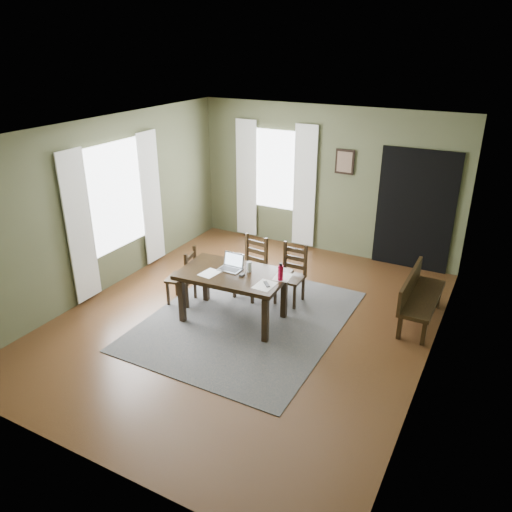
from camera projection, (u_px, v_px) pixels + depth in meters
The scene contains 24 objects.
ground at pixel (246, 320), 7.23m from camera, with size 5.00×6.00×0.01m.
room_shell at pixel (245, 201), 6.51m from camera, with size 5.02×6.02×2.71m.
rug at pixel (246, 320), 7.23m from camera, with size 2.60×3.20×0.01m.
dining_table at pixel (233, 278), 6.99m from camera, with size 1.54×0.99×0.74m.
chair_end at pixel (184, 277), 7.54m from camera, with size 0.46×0.46×0.88m.
chair_back_left at pixel (251, 268), 7.74m from camera, with size 0.46×0.46×0.96m.
chair_back_right at pixel (291, 275), 7.58m from camera, with size 0.40×0.40×0.91m.
bench at pixel (418, 294), 7.03m from camera, with size 0.42×1.32×0.74m.
laptop at pixel (232, 265), 7.05m from camera, with size 0.32×0.25×0.22m.
computer_mouse at pixel (242, 275), 6.85m from camera, with size 0.05×0.09×0.03m, color #3F3F42.
tv_remote at pixel (267, 284), 6.60m from camera, with size 0.05×0.17×0.02m, color black.
drinking_glass at pixel (249, 267), 6.95m from camera, with size 0.07×0.07×0.15m, color silver.
water_bottle at pixel (281, 272), 6.69m from camera, with size 0.08×0.08×0.25m.
paper_a at pixel (210, 273), 6.93m from camera, with size 0.22×0.29×0.00m, color white.
paper_b at pixel (265, 285), 6.59m from camera, with size 0.24×0.32×0.00m, color white.
paper_d at pixel (283, 277), 6.82m from camera, with size 0.22×0.29×0.00m, color white.
window_left at pixel (115, 197), 7.87m from camera, with size 0.01×1.30×1.70m.
window_back at pixel (276, 170), 9.48m from camera, with size 1.00×0.01×1.50m.
curtain_left_near at pixel (80, 228), 7.30m from camera, with size 0.03×0.48×2.30m.
curtain_left_far at pixel (151, 199), 8.62m from camera, with size 0.03×0.48×2.30m.
curtain_back_left at pixel (246, 179), 9.82m from camera, with size 0.44×0.03×2.30m.
curtain_back_right at pixel (305, 187), 9.29m from camera, with size 0.44×0.03×2.30m.
framed_picture at pixel (345, 162), 8.77m from camera, with size 0.34×0.03×0.44m.
doorway_back at pixel (415, 211), 8.50m from camera, with size 1.30×0.03×2.10m.
Camera 1 is at (3.06, -5.44, 3.76)m, focal length 35.00 mm.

